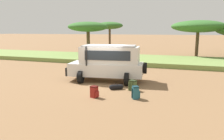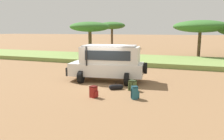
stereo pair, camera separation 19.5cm
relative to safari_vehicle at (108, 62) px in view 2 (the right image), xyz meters
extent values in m
plane|color=olive|center=(-0.08, -0.61, -1.29)|extent=(320.00, 320.00, 0.00)
cube|color=olive|center=(-0.08, 9.68, -1.07)|extent=(120.00, 7.00, 0.44)
cube|color=silver|center=(-0.11, -0.01, -0.47)|extent=(5.11, 2.54, 0.84)
cube|color=silver|center=(0.14, 0.02, 0.50)|extent=(4.03, 2.28, 1.10)
cube|color=#232D38|center=(-1.37, -0.18, 0.45)|extent=(0.27, 1.55, 0.77)
cube|color=#232D38|center=(0.26, -0.87, 0.55)|extent=(2.92, 0.43, 0.60)
cube|color=#232D38|center=(0.02, 0.91, 0.55)|extent=(2.92, 0.43, 0.60)
cube|color=#B7B7B7|center=(0.09, 0.01, 1.10)|extent=(3.63, 2.15, 0.10)
cube|color=black|center=(-2.65, -0.36, -0.64)|extent=(0.38, 1.62, 0.56)
cylinder|color=black|center=(-1.07, -1.12, 0.50)|extent=(0.10, 0.10, 1.25)
cylinder|color=black|center=(-1.48, -1.18, -0.89)|extent=(0.38, 0.83, 0.80)
cylinder|color=black|center=(-1.74, 0.74, -0.89)|extent=(0.38, 0.83, 0.80)
cylinder|color=black|center=(1.53, -0.77, -0.89)|extent=(0.38, 0.83, 0.80)
cylinder|color=black|center=(1.27, 1.15, -0.89)|extent=(0.38, 0.83, 0.80)
cylinder|color=black|center=(2.46, 0.33, -0.32)|extent=(0.32, 0.76, 0.74)
cube|color=maroon|center=(0.61, -3.75, -1.03)|extent=(0.38, 0.39, 0.54)
cube|color=maroon|center=(0.79, -3.81, -1.09)|extent=(0.15, 0.25, 0.30)
cube|color=#4D100E|center=(0.61, -3.75, -0.73)|extent=(0.39, 0.38, 0.07)
cylinder|color=#4D100E|center=(0.47, -3.63, -1.03)|extent=(0.04, 0.04, 0.46)
cylinder|color=#4D100E|center=(0.42, -3.76, -1.03)|extent=(0.04, 0.04, 0.46)
cube|color=#42562D|center=(2.17, -1.83, -1.02)|extent=(0.46, 0.40, 0.54)
cube|color=#42562D|center=(2.21, -1.64, -1.09)|extent=(0.31, 0.15, 0.30)
cube|color=#242F19|center=(2.17, -1.83, -0.72)|extent=(0.45, 0.41, 0.07)
cylinder|color=#242F19|center=(2.04, -1.98, -1.02)|extent=(0.04, 0.04, 0.46)
cylinder|color=#242F19|center=(2.21, -2.02, -1.02)|extent=(0.04, 0.04, 0.46)
cube|color=#235B6B|center=(2.66, -3.28, -1.00)|extent=(0.40, 0.41, 0.59)
cube|color=#235B6B|center=(2.82, -3.20, -1.07)|extent=(0.18, 0.24, 0.32)
cube|color=#13323A|center=(2.66, -3.28, -0.67)|extent=(0.40, 0.40, 0.07)
cylinder|color=#13323A|center=(2.48, -3.30, -1.00)|extent=(0.04, 0.04, 0.50)
cylinder|color=#13323A|center=(2.55, -3.42, -1.00)|extent=(0.04, 0.04, 0.50)
cylinder|color=black|center=(1.21, -1.91, -1.15)|extent=(0.64, 0.54, 0.29)
sphere|color=black|center=(0.97, -2.06, -1.15)|extent=(0.29, 0.29, 0.29)
sphere|color=black|center=(1.46, -1.77, -1.15)|extent=(0.29, 0.29, 0.29)
torus|color=black|center=(1.21, -1.91, -0.98)|extent=(0.15, 0.10, 0.16)
cylinder|color=brown|center=(-9.54, 27.06, 0.56)|extent=(0.42, 0.42, 3.71)
ellipsoid|color=#336628|center=(-9.54, 27.06, 3.02)|extent=(5.15, 4.89, 1.41)
cylinder|color=brown|center=(-7.29, 12.43, 0.36)|extent=(0.43, 0.43, 3.31)
ellipsoid|color=#336628|center=(-7.29, 12.43, 2.56)|extent=(5.18, 5.13, 1.29)
cylinder|color=brown|center=(6.10, 15.11, 0.33)|extent=(0.38, 0.38, 3.25)
ellipsoid|color=#336628|center=(6.10, 15.11, 2.58)|extent=(6.38, 5.95, 1.46)
camera|label=1|loc=(5.00, -13.67, 2.12)|focal=35.00mm
camera|label=2|loc=(5.19, -13.60, 2.12)|focal=35.00mm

